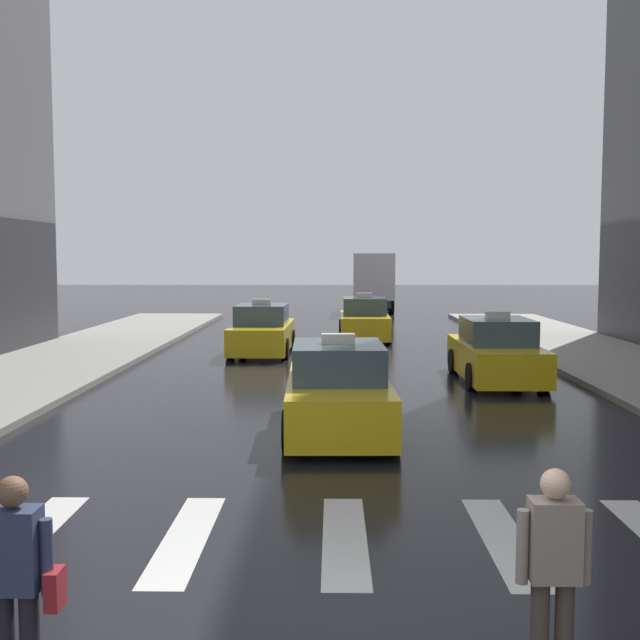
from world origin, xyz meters
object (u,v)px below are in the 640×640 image
Objects in this scene: taxi_third at (262,332)px; pedestrian_plain_coat at (553,564)px; taxi_lead at (338,392)px; pedestrian_with_handbag at (17,576)px; taxi_fourth at (364,321)px; taxi_second at (496,353)px; box_truck at (373,280)px.

taxi_third is 19.74m from pedestrian_plain_coat.
pedestrian_with_handbag is (-2.32, -8.48, 0.21)m from taxi_lead.
taxi_fourth is 2.76× the size of pedestrian_plain_coat.
taxi_fourth reaches higher than pedestrian_with_handbag.
taxi_lead is 6.97m from taxi_second.
pedestrian_with_handbag is 3.85m from pedestrian_plain_coat.
taxi_fourth is at bearing -94.31° from box_truck.
taxi_fourth is at bearing 50.63° from taxi_third.
taxi_lead is at bearing -94.21° from box_truck.
taxi_third is 0.60× the size of box_truck.
taxi_lead is 0.60× the size of box_truck.
pedestrian_plain_coat is at bearing -91.02° from box_truck.
taxi_third is at bearing 139.88° from taxi_second.
taxi_second is 1.00× the size of taxi_fourth.
taxi_fourth is at bearing 106.89° from taxi_second.
taxi_third is at bearing -103.78° from box_truck.
taxi_lead is at bearing -94.12° from taxi_fourth.
taxi_third reaches higher than pedestrian_with_handbag.
taxi_third is (-2.41, 11.12, 0.00)m from taxi_lead.
taxi_fourth is (3.52, 4.28, 0.00)m from taxi_third.
taxi_third is at bearing -129.37° from taxi_fourth.
taxi_third is (-6.47, 5.46, 0.00)m from taxi_second.
taxi_third is 1.00× the size of taxi_fourth.
box_truck is at bearing 94.40° from taxi_second.
taxi_second is 8.47m from taxi_third.
taxi_second is 0.60× the size of box_truck.
taxi_third is 5.54m from taxi_fourth.
box_truck is 4.61× the size of pedestrian_plain_coat.
box_truck is 4.61× the size of pedestrian_with_handbag.
taxi_third and taxi_fourth have the same top height.
box_truck is at bearing 88.98° from pedestrian_plain_coat.
taxi_fourth is 0.60× the size of box_truck.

